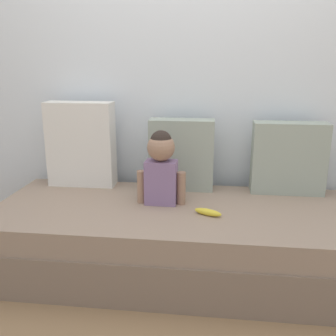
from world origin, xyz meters
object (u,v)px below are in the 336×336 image
(couch, at_px, (176,238))
(throw_pillow_center, at_px, (182,155))
(toddler, at_px, (161,165))
(throw_pillow_right, at_px, (288,158))
(throw_pillow_left, at_px, (81,144))
(banana, at_px, (208,212))

(couch, xyz_separation_m, throw_pillow_center, (0.00, 0.37, 0.46))
(couch, xyz_separation_m, toddler, (-0.10, 0.06, 0.46))
(throw_pillow_center, relative_size, throw_pillow_right, 1.01)
(toddler, bearing_deg, throw_pillow_left, 153.20)
(couch, height_order, banana, banana)
(couch, distance_m, throw_pillow_left, 0.96)
(couch, bearing_deg, throw_pillow_left, 152.61)
(throw_pillow_right, xyz_separation_m, toddler, (-0.82, -0.31, 0.01))
(banana, bearing_deg, toddler, 150.79)
(couch, bearing_deg, toddler, 149.11)
(throw_pillow_left, bearing_deg, throw_pillow_right, 0.00)
(throw_pillow_right, bearing_deg, couch, -152.61)
(throw_pillow_left, xyz_separation_m, banana, (0.92, -0.48, -0.28))
(throw_pillow_right, relative_size, toddler, 1.03)
(couch, bearing_deg, banana, -28.33)
(couch, distance_m, banana, 0.32)
(toddler, xyz_separation_m, banana, (0.30, -0.17, -0.23))
(banana, bearing_deg, couch, 151.67)
(toddler, relative_size, banana, 2.75)
(throw_pillow_right, distance_m, toddler, 0.88)
(couch, distance_m, throw_pillow_center, 0.59)
(couch, relative_size, banana, 13.70)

